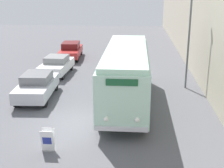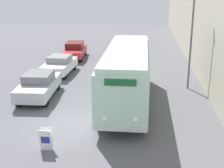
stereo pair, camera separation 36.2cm
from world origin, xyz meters
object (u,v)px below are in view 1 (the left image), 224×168
Objects in this scene: parked_car_near at (37,86)px; parked_car_mid at (57,65)px; sign_board at (48,141)px; vintage_bus at (126,72)px; streetlamp at (190,26)px; parked_car_far at (71,50)px.

parked_car_near is 5.39m from parked_car_mid.
sign_board is at bearing -75.18° from parked_car_mid.
parked_car_near is (-5.37, 0.40, -1.06)m from vintage_bus.
streetlamp is (3.89, 3.14, 2.24)m from vintage_bus.
vintage_bus is at bearing -7.11° from parked_car_near.
parked_car_far is (-9.47, 8.18, -3.31)m from streetlamp.
streetlamp reaches higher than parked_car_near.
parked_car_mid is at bearing 164.30° from streetlamp.
sign_board is (-2.98, -5.82, -1.38)m from vintage_bus.
parked_car_far is at bearing 98.63° from sign_board.
parked_car_near reaches higher than parked_car_far.
vintage_bus reaches higher than sign_board.
parked_car_near is 0.95× the size of parked_car_far.
parked_car_near is at bearing 111.03° from sign_board.
streetlamp is at bearing 13.64° from parked_car_near.
parked_car_near reaches higher than sign_board.
streetlamp is 1.34× the size of parked_car_far.
parked_car_mid is 5.53m from parked_car_far.
sign_board is at bearing -127.46° from streetlamp.
vintage_bus is 12.66m from parked_car_far.
parked_car_far is (-2.60, 17.14, 0.32)m from sign_board.
parked_car_far is at bearing 116.25° from vintage_bus.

